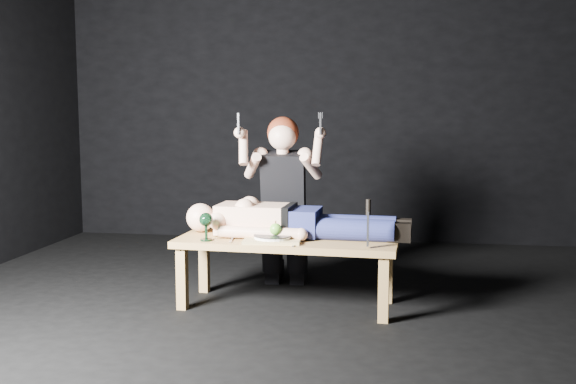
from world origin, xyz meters
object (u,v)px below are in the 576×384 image
object	(u,v)px
serving_tray	(273,240)
carving_knife	(368,224)
table	(287,272)
lying_man	(296,217)
kneeling_woman	(284,199)
goblet	(206,227)

from	to	relation	value
serving_tray	carving_knife	world-z (taller)	carving_knife
serving_tray	carving_knife	size ratio (longest dim) A/B	1.20
carving_knife	serving_tray	bearing A→B (deg)	172.79
table	carving_knife	bearing A→B (deg)	-19.74
table	serving_tray	size ratio (longest dim) A/B	4.00
table	lying_man	world-z (taller)	lying_man
kneeling_woman	carving_knife	distance (m)	0.99
lying_man	kneeling_woman	size ratio (longest dim) A/B	1.06
carving_knife	goblet	bearing A→B (deg)	179.03
table	serving_tray	bearing A→B (deg)	-119.41
goblet	carving_knife	distance (m)	1.04
table	goblet	distance (m)	0.61
table	goblet	world-z (taller)	goblet
kneeling_woman	serving_tray	distance (m)	0.68
goblet	serving_tray	bearing A→B (deg)	4.76
goblet	carving_knife	size ratio (longest dim) A/B	0.61
lying_man	goblet	distance (m)	0.60
table	lying_man	distance (m)	0.37
lying_man	carving_knife	world-z (taller)	carving_knife
kneeling_woman	lying_man	bearing A→B (deg)	-73.97
lying_man	carving_knife	xyz separation A→B (m)	(0.48, -0.33, 0.02)
table	lying_man	size ratio (longest dim) A/B	1.06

